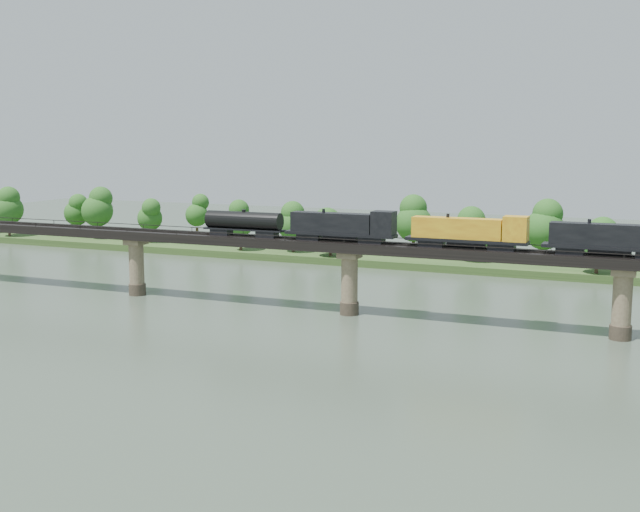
% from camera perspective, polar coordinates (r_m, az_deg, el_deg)
% --- Properties ---
extents(ground, '(400.00, 400.00, 0.00)m').
position_cam_1_polar(ground, '(99.80, -4.10, -7.67)').
color(ground, '#344234').
rests_on(ground, ground).
extents(far_bank, '(300.00, 24.00, 1.60)m').
position_cam_1_polar(far_bank, '(177.87, 8.41, -0.27)').
color(far_bank, '#2B461C').
rests_on(far_bank, ground).
extents(bridge, '(236.00, 30.00, 11.50)m').
position_cam_1_polar(bridge, '(125.31, 2.11, -1.73)').
color(bridge, '#473A2D').
rests_on(bridge, ground).
extents(bridge_superstructure, '(220.00, 4.90, 0.75)m').
position_cam_1_polar(bridge_superstructure, '(124.33, 2.13, 1.14)').
color(bridge_superstructure, black).
rests_on(bridge_superstructure, bridge).
extents(far_treeline, '(289.06, 17.54, 13.60)m').
position_cam_1_polar(far_treeline, '(174.78, 5.49, 2.28)').
color(far_treeline, '#382619').
rests_on(far_treeline, far_bank).
extents(freight_train, '(72.60, 2.83, 5.00)m').
position_cam_1_polar(freight_train, '(120.43, 7.39, 1.83)').
color(freight_train, black).
rests_on(freight_train, bridge).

